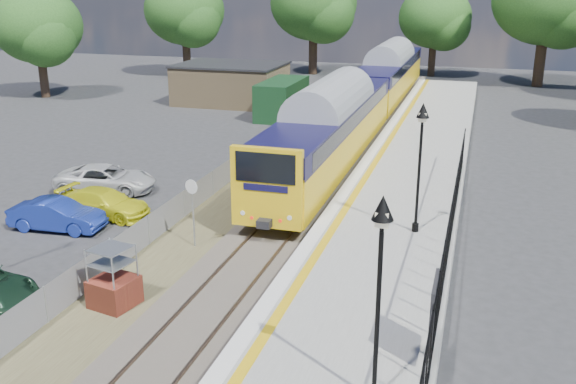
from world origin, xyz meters
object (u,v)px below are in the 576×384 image
at_px(brick_plinth, 113,278).
at_px(car_blue, 57,215).
at_px(car_white, 106,179).
at_px(car_yellow, 105,203).
at_px(victorian_lamp_north, 421,138).
at_px(speed_sign, 192,202).
at_px(train, 367,94).
at_px(victorian_lamp_south, 381,253).

relative_size(brick_plinth, car_blue, 0.52).
bearing_deg(car_white, car_yellow, -159.33).
xyz_separation_m(brick_plinth, car_blue, (-5.51, 4.90, -0.32)).
xyz_separation_m(victorian_lamp_north, speed_sign, (-7.80, -1.72, -2.52)).
distance_m(brick_plinth, speed_sign, 4.88).
distance_m(train, brick_plinth, 26.34).
distance_m(brick_plinth, car_white, 11.50).
xyz_separation_m(victorian_lamp_south, victorian_lamp_north, (-0.20, 10.00, 0.00)).
bearing_deg(victorian_lamp_south, car_blue, 148.95).
bearing_deg(train, victorian_lamp_north, -74.89).
relative_size(car_blue, car_yellow, 0.94).
bearing_deg(speed_sign, brick_plinth, -80.86).
relative_size(train, car_blue, 10.92).
height_order(victorian_lamp_south, car_white, victorian_lamp_south).
bearing_deg(speed_sign, car_yellow, 172.29).
bearing_deg(brick_plinth, train, 83.67).
bearing_deg(speed_sign, train, 97.24).
bearing_deg(car_yellow, train, -16.48).
relative_size(brick_plinth, car_yellow, 0.49).
bearing_deg(victorian_lamp_north, victorian_lamp_south, -88.85).
height_order(victorian_lamp_south, train, victorian_lamp_south).
relative_size(brick_plinth, car_white, 0.43).
height_order(victorian_lamp_north, car_blue, victorian_lamp_north).
xyz_separation_m(brick_plinth, speed_sign, (0.40, 4.79, 0.84)).
bearing_deg(car_blue, train, -25.87).
height_order(brick_plinth, speed_sign, speed_sign).
height_order(victorian_lamp_north, train, victorian_lamp_north).
bearing_deg(victorian_lamp_south, car_white, 138.25).
bearing_deg(brick_plinth, car_white, 123.13).
relative_size(speed_sign, car_white, 0.58).
distance_m(car_yellow, car_white, 3.35).
xyz_separation_m(victorian_lamp_south, brick_plinth, (-8.40, 3.48, -3.36)).
height_order(car_blue, car_yellow, car_blue).
bearing_deg(car_blue, victorian_lamp_north, -87.52).
relative_size(victorian_lamp_north, brick_plinth, 2.35).
xyz_separation_m(victorian_lamp_south, car_yellow, (-12.95, 10.24, -3.72)).
height_order(brick_plinth, car_blue, brick_plinth).
bearing_deg(victorian_lamp_south, train, 100.52).
distance_m(victorian_lamp_south, train, 30.19).
bearing_deg(train, car_blue, -111.60).
relative_size(speed_sign, car_blue, 0.71).
bearing_deg(victorian_lamp_south, speed_sign, 134.03).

